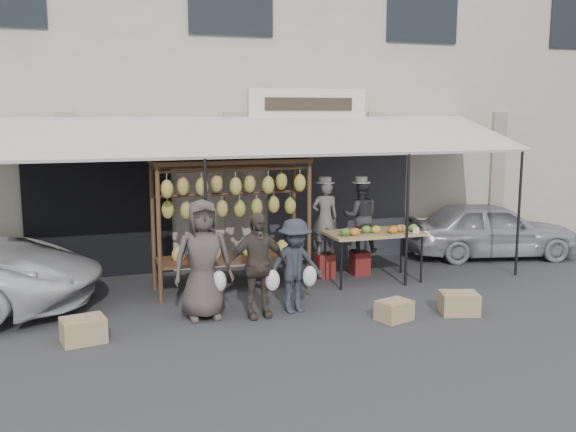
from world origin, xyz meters
name	(u,v)px	position (x,y,z in m)	size (l,w,h in m)	color
ground_plane	(291,320)	(0.00, 0.00, 0.00)	(90.00, 90.00, 0.00)	#2D2D30
shophouse	(201,84)	(0.00, 6.50, 3.65)	(24.00, 6.15, 7.30)	#BBB3A5
awning	(249,137)	(0.01, 2.28, 2.57)	(10.00, 2.35, 2.92)	silver
banana_rack	(232,199)	(-0.44, 1.80, 1.57)	(2.60, 0.90, 2.24)	#44291B
produce_table	(375,234)	(2.09, 1.56, 0.87)	(1.70, 0.90, 1.04)	tan
vendor_left	(325,218)	(1.37, 2.12, 1.11)	(0.49, 0.32, 1.33)	slate
vendor_right	(361,216)	(2.06, 2.10, 1.10)	(0.64, 0.50, 1.32)	#302F33
customer_left	(203,260)	(-1.18, 0.49, 0.88)	(0.86, 0.56, 1.76)	#483F3D
customer_mid	(257,265)	(-0.42, 0.29, 0.78)	(0.92, 0.38, 1.56)	#473B34
customer_right	(295,266)	(0.18, 0.34, 0.72)	(0.92, 0.53, 1.43)	#2A2E35
stool_left	(324,265)	(1.37, 2.12, 0.22)	(0.32, 0.32, 0.44)	maroon
stool_right	(360,263)	(2.06, 2.10, 0.22)	(0.31, 0.31, 0.44)	maroon
crate_near_a	(394,310)	(1.43, -0.48, 0.14)	(0.48, 0.36, 0.29)	tan
crate_near_b	(459,303)	(2.48, -0.53, 0.16)	(0.55, 0.42, 0.33)	tan
crate_far	(83,330)	(-2.89, 0.00, 0.16)	(0.55, 0.42, 0.33)	tan
sedan	(491,229)	(5.27, 2.60, 0.59)	(1.39, 3.45, 1.17)	#A1A0A5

